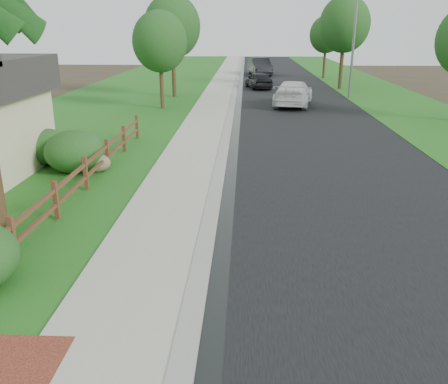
{
  "coord_description": "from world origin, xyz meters",
  "views": [
    {
      "loc": [
        1.28,
        -6.11,
        4.81
      ],
      "look_at": [
        0.77,
        5.09,
        0.91
      ],
      "focal_mm": 38.0,
      "sensor_mm": 36.0,
      "label": 1
    }
  ],
  "objects_px": {
    "white_suv": "(293,93)",
    "dark_car_mid": "(259,80)",
    "ranch_fence": "(72,184)",
    "streetlight": "(352,27)"
  },
  "relations": [
    {
      "from": "white_suv",
      "to": "streetlight",
      "type": "xyz_separation_m",
      "value": [
        4.2,
        3.75,
        4.01
      ]
    },
    {
      "from": "ranch_fence",
      "to": "dark_car_mid",
      "type": "relative_size",
      "value": 4.22
    },
    {
      "from": "white_suv",
      "to": "dark_car_mid",
      "type": "height_order",
      "value": "white_suv"
    },
    {
      "from": "ranch_fence",
      "to": "white_suv",
      "type": "height_order",
      "value": "white_suv"
    },
    {
      "from": "dark_car_mid",
      "to": "streetlight",
      "type": "distance_m",
      "value": 9.12
    },
    {
      "from": "white_suv",
      "to": "streetlight",
      "type": "height_order",
      "value": "streetlight"
    },
    {
      "from": "streetlight",
      "to": "dark_car_mid",
      "type": "bearing_deg",
      "value": 139.73
    },
    {
      "from": "ranch_fence",
      "to": "white_suv",
      "type": "distance_m",
      "value": 20.18
    },
    {
      "from": "ranch_fence",
      "to": "streetlight",
      "type": "distance_m",
      "value": 25.74
    },
    {
      "from": "streetlight",
      "to": "ranch_fence",
      "type": "bearing_deg",
      "value": -118.56
    }
  ]
}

